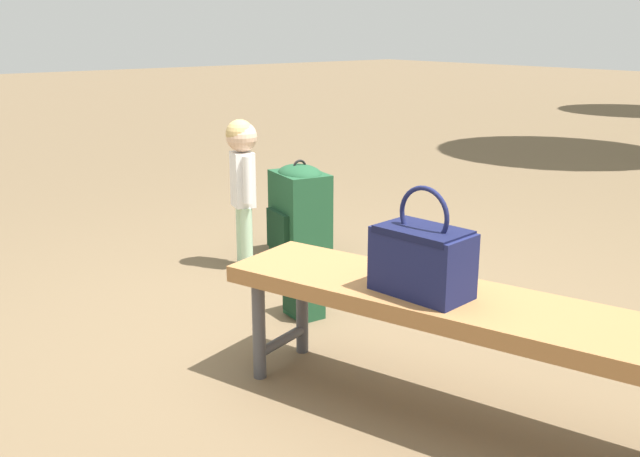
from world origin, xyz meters
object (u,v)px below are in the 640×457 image
object	(u,v)px
handbag	(422,258)
backpack_small	(304,287)
park_bench	(446,310)
child_standing	(242,171)
backpack_large	(300,209)

from	to	relation	value
handbag	backpack_small	bearing A→B (deg)	-14.58
park_bench	handbag	world-z (taller)	handbag
handbag	child_standing	world-z (taller)	child_standing
park_bench	handbag	xyz separation A→B (m)	(0.06, 0.07, 0.18)
handbag	child_standing	distance (m)	1.79
backpack_large	park_bench	bearing A→B (deg)	157.42
handbag	park_bench	bearing A→B (deg)	-130.93
park_bench	backpack_small	distance (m)	1.06
handbag	child_standing	xyz separation A→B (m)	(1.74, -0.44, -0.02)
child_standing	backpack_large	xyz separation A→B (m)	(-0.05, -0.35, -0.26)
park_bench	child_standing	distance (m)	1.84
park_bench	child_standing	world-z (taller)	child_standing
backpack_large	child_standing	bearing A→B (deg)	81.59
backpack_large	backpack_small	xyz separation A→B (m)	(-0.73, 0.54, -0.14)
handbag	backpack_large	size ratio (longest dim) A/B	0.63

